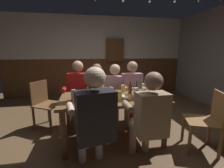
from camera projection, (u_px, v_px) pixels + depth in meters
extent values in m
plane|color=brown|center=(111.00, 135.00, 2.74)|extent=(6.89, 6.89, 0.00)
cube|color=beige|center=(96.00, 38.00, 5.01)|extent=(5.75, 0.12, 1.33)
cube|color=brown|center=(97.00, 77.00, 5.26)|extent=(5.75, 0.12, 1.20)
cube|color=brown|center=(113.00, 98.00, 2.45)|extent=(1.60, 0.87, 0.04)
cylinder|color=brown|center=(64.00, 135.00, 2.06)|extent=(0.08, 0.08, 0.69)
cylinder|color=brown|center=(165.00, 126.00, 2.31)|extent=(0.08, 0.08, 0.69)
cylinder|color=brown|center=(68.00, 115.00, 2.74)|extent=(0.08, 0.08, 0.69)
cylinder|color=brown|center=(146.00, 109.00, 2.99)|extent=(0.08, 0.08, 0.69)
cube|color=#AD1919|center=(79.00, 87.00, 3.06)|extent=(0.42, 0.22, 0.55)
sphere|color=tan|center=(78.00, 66.00, 2.98)|extent=(0.21, 0.21, 0.21)
cylinder|color=#997F60|center=(85.00, 102.00, 2.99)|extent=(0.15, 0.38, 0.13)
cylinder|color=#997F60|center=(73.00, 103.00, 2.96)|extent=(0.15, 0.38, 0.13)
cylinder|color=#997F60|center=(85.00, 119.00, 2.86)|extent=(0.10, 0.10, 0.42)
cylinder|color=#997F60|center=(72.00, 120.00, 2.83)|extent=(0.10, 0.10, 0.42)
cylinder|color=tan|center=(91.00, 88.00, 2.85)|extent=(0.09, 0.28, 0.08)
cylinder|color=#AD1919|center=(64.00, 89.00, 2.79)|extent=(0.09, 0.28, 0.08)
cube|color=silver|center=(97.00, 88.00, 3.13)|extent=(0.38, 0.28, 0.51)
sphere|color=brown|center=(97.00, 69.00, 3.05)|extent=(0.19, 0.19, 0.19)
cylinder|color=#2D4C84|center=(104.00, 101.00, 3.07)|extent=(0.20, 0.42, 0.13)
cylinder|color=#2D4C84|center=(95.00, 102.00, 3.01)|extent=(0.20, 0.42, 0.13)
cylinder|color=#2D4C84|center=(107.00, 118.00, 2.94)|extent=(0.10, 0.10, 0.42)
cylinder|color=#2D4C84|center=(98.00, 119.00, 2.88)|extent=(0.10, 0.10, 0.42)
cylinder|color=brown|center=(111.00, 88.00, 2.96)|extent=(0.13, 0.29, 0.08)
cylinder|color=brown|center=(90.00, 90.00, 2.83)|extent=(0.13, 0.29, 0.08)
cube|color=#B78493|center=(115.00, 88.00, 3.19)|extent=(0.42, 0.26, 0.48)
sphere|color=beige|center=(115.00, 69.00, 3.12)|extent=(0.21, 0.21, 0.21)
cylinder|color=#997F60|center=(123.00, 100.00, 3.12)|extent=(0.19, 0.44, 0.13)
cylinder|color=#997F60|center=(112.00, 101.00, 3.05)|extent=(0.19, 0.44, 0.13)
cylinder|color=#997F60|center=(127.00, 117.00, 2.98)|extent=(0.10, 0.10, 0.42)
cylinder|color=#997F60|center=(116.00, 118.00, 2.91)|extent=(0.10, 0.10, 0.42)
cylinder|color=#B78493|center=(130.00, 88.00, 3.04)|extent=(0.12, 0.29, 0.08)
cylinder|color=beige|center=(108.00, 90.00, 2.89)|extent=(0.12, 0.29, 0.08)
cube|color=#B78493|center=(132.00, 86.00, 3.25)|extent=(0.42, 0.22, 0.53)
sphere|color=tan|center=(132.00, 67.00, 3.17)|extent=(0.22, 0.22, 0.22)
cylinder|color=#AD1919|center=(139.00, 99.00, 3.18)|extent=(0.15, 0.41, 0.13)
cylinder|color=#AD1919|center=(129.00, 100.00, 3.13)|extent=(0.15, 0.41, 0.13)
cylinder|color=#AD1919|center=(143.00, 115.00, 3.04)|extent=(0.10, 0.10, 0.42)
cylinder|color=#AD1919|center=(132.00, 117.00, 2.99)|extent=(0.10, 0.10, 0.42)
cylinder|color=tan|center=(147.00, 87.00, 3.07)|extent=(0.09, 0.28, 0.08)
cylinder|color=#B78493|center=(125.00, 88.00, 2.96)|extent=(0.09, 0.28, 0.08)
cube|color=black|center=(96.00, 116.00, 1.68)|extent=(0.45, 0.29, 0.56)
sphere|color=beige|center=(95.00, 78.00, 1.60)|extent=(0.22, 0.22, 0.22)
cylinder|color=silver|center=(84.00, 135.00, 1.81)|extent=(0.19, 0.39, 0.13)
cylinder|color=silver|center=(103.00, 131.00, 1.89)|extent=(0.19, 0.39, 0.13)
cylinder|color=silver|center=(82.00, 147.00, 2.04)|extent=(0.10, 0.10, 0.42)
cylinder|color=silver|center=(99.00, 143.00, 2.11)|extent=(0.10, 0.10, 0.42)
cylinder|color=beige|center=(70.00, 109.00, 1.83)|extent=(0.13, 0.29, 0.08)
cylinder|color=beige|center=(109.00, 104.00, 1.99)|extent=(0.13, 0.29, 0.08)
cube|color=#997F60|center=(152.00, 114.00, 1.80)|extent=(0.36, 0.24, 0.51)
sphere|color=#9E755B|center=(154.00, 81.00, 1.72)|extent=(0.21, 0.21, 0.21)
cylinder|color=#997F60|center=(138.00, 128.00, 1.96)|extent=(0.14, 0.40, 0.13)
cylinder|color=#997F60|center=(153.00, 127.00, 2.00)|extent=(0.14, 0.40, 0.13)
cylinder|color=#997F60|center=(133.00, 139.00, 2.21)|extent=(0.10, 0.10, 0.42)
cylinder|color=#997F60|center=(146.00, 138.00, 2.24)|extent=(0.10, 0.10, 0.42)
cylinder|color=#997F60|center=(128.00, 106.00, 1.99)|extent=(0.09, 0.28, 0.08)
cylinder|color=#9E755B|center=(158.00, 104.00, 2.08)|extent=(0.09, 0.28, 0.08)
cube|color=brown|center=(202.00, 120.00, 2.26)|extent=(0.57, 0.57, 0.02)
cube|color=brown|center=(219.00, 107.00, 2.17)|extent=(0.17, 0.38, 0.42)
cylinder|color=brown|center=(190.00, 141.00, 2.16)|extent=(0.04, 0.04, 0.44)
cylinder|color=brown|center=(183.00, 128.00, 2.52)|extent=(0.04, 0.04, 0.44)
cylinder|color=brown|center=(220.00, 144.00, 2.08)|extent=(0.04, 0.04, 0.44)
cylinder|color=brown|center=(209.00, 130.00, 2.45)|extent=(0.04, 0.04, 0.44)
cube|color=brown|center=(49.00, 105.00, 2.94)|extent=(0.60, 0.60, 0.02)
cube|color=brown|center=(39.00, 92.00, 2.96)|extent=(0.23, 0.36, 0.42)
cylinder|color=brown|center=(64.00, 114.00, 3.09)|extent=(0.04, 0.04, 0.44)
cylinder|color=brown|center=(50.00, 122.00, 2.75)|extent=(0.04, 0.04, 0.44)
cylinder|color=brown|center=(49.00, 111.00, 3.22)|extent=(0.04, 0.04, 0.44)
cylinder|color=brown|center=(34.00, 119.00, 2.87)|extent=(0.04, 0.04, 0.44)
cylinder|color=#F9E08C|center=(129.00, 97.00, 2.28)|extent=(0.04, 0.04, 0.08)
cube|color=#B2B7BC|center=(150.00, 100.00, 2.22)|extent=(0.14, 0.10, 0.05)
cylinder|color=white|center=(119.00, 96.00, 2.45)|extent=(0.21, 0.21, 0.01)
cylinder|color=#195923|center=(154.00, 92.00, 2.32)|extent=(0.06, 0.06, 0.20)
cylinder|color=#195923|center=(154.00, 83.00, 2.29)|extent=(0.02, 0.02, 0.07)
cylinder|color=#593314|center=(130.00, 90.00, 2.58)|extent=(0.06, 0.06, 0.16)
cylinder|color=#593314|center=(130.00, 83.00, 2.56)|extent=(0.03, 0.03, 0.05)
cylinder|color=#195923|center=(90.00, 92.00, 2.35)|extent=(0.06, 0.06, 0.19)
cylinder|color=#195923|center=(90.00, 83.00, 2.32)|extent=(0.03, 0.03, 0.09)
cylinder|color=#195923|center=(137.00, 90.00, 2.57)|extent=(0.06, 0.06, 0.14)
cylinder|color=#195923|center=(137.00, 84.00, 2.55)|extent=(0.03, 0.03, 0.08)
cylinder|color=white|center=(144.00, 91.00, 2.57)|extent=(0.06, 0.06, 0.11)
cylinder|color=white|center=(150.00, 90.00, 2.58)|extent=(0.08, 0.08, 0.14)
cylinder|color=white|center=(144.00, 88.00, 2.71)|extent=(0.08, 0.08, 0.15)
cylinder|color=white|center=(74.00, 95.00, 2.28)|extent=(0.07, 0.07, 0.15)
cylinder|color=#E5C64C|center=(101.00, 88.00, 2.69)|extent=(0.08, 0.08, 0.15)
cylinder|color=#E5C64C|center=(120.00, 96.00, 2.22)|extent=(0.06, 0.06, 0.15)
cylinder|color=white|center=(136.00, 92.00, 2.46)|extent=(0.08, 0.08, 0.14)
cylinder|color=#E5C64C|center=(123.00, 88.00, 2.77)|extent=(0.08, 0.08, 0.12)
cube|color=brown|center=(115.00, 50.00, 5.06)|extent=(0.56, 0.12, 0.70)
sphere|color=black|center=(115.00, 50.00, 4.99)|extent=(0.03, 0.03, 0.03)
sphere|color=#F9EAB2|center=(95.00, 0.00, 2.42)|extent=(0.04, 0.04, 0.04)
sphere|color=#F9EAB2|center=(123.00, 1.00, 2.49)|extent=(0.04, 0.04, 0.04)
sphere|color=#F9EAB2|center=(150.00, 2.00, 2.57)|extent=(0.04, 0.04, 0.04)
sphere|color=#F9EAB2|center=(175.00, 2.00, 2.64)|extent=(0.04, 0.04, 0.04)
sphere|color=#F9EAB2|center=(199.00, 1.00, 2.71)|extent=(0.04, 0.04, 0.04)
sphere|color=#F9EAB2|center=(221.00, 0.00, 2.78)|extent=(0.04, 0.04, 0.04)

